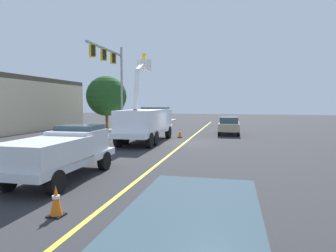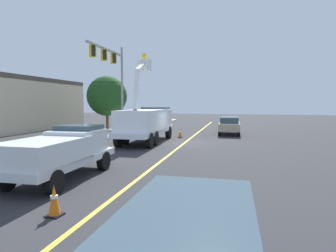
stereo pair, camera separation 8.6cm
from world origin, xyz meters
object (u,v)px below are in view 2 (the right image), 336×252
at_px(passing_minivan, 229,124).
at_px(traffic_cone_leading, 54,201).
at_px(service_pickup_truck, 60,151).
at_px(utility_bucket_truck, 147,121).
at_px(traffic_signal_mast, 113,71).
at_px(traffic_cone_mid_front, 180,133).

bearing_deg(passing_minivan, traffic_cone_leading, 172.50).
height_order(service_pickup_truck, passing_minivan, service_pickup_truck).
bearing_deg(passing_minivan, utility_bucket_truck, 142.38).
relative_size(utility_bucket_truck, traffic_cone_leading, 9.84).
height_order(passing_minivan, traffic_signal_mast, traffic_signal_mast).
bearing_deg(traffic_signal_mast, traffic_cone_mid_front, -87.82).
bearing_deg(traffic_cone_leading, service_pickup_truck, 34.04).
height_order(utility_bucket_truck, service_pickup_truck, utility_bucket_truck).
xyz_separation_m(service_pickup_truck, traffic_signal_mast, (14.80, 5.14, 4.88)).
bearing_deg(traffic_cone_leading, utility_bucket_truck, 10.96).
height_order(service_pickup_truck, traffic_signal_mast, traffic_signal_mast).
bearing_deg(service_pickup_truck, traffic_signal_mast, 19.15).
xyz_separation_m(utility_bucket_truck, traffic_cone_leading, (-14.71, -2.85, -1.19)).
bearing_deg(passing_minivan, traffic_signal_mast, 111.82).
xyz_separation_m(passing_minivan, traffic_signal_mast, (-4.12, 10.28, 5.03)).
distance_m(service_pickup_truck, traffic_signal_mast, 16.41).
bearing_deg(traffic_signal_mast, passing_minivan, -68.18).
relative_size(traffic_cone_mid_front, traffic_signal_mast, 0.10).
xyz_separation_m(utility_bucket_truck, traffic_cone_mid_front, (3.61, -1.82, -1.20)).
bearing_deg(traffic_cone_mid_front, traffic_cone_leading, -176.77).
xyz_separation_m(utility_bucket_truck, passing_minivan, (7.49, -5.77, -0.64)).
distance_m(service_pickup_truck, passing_minivan, 19.61).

